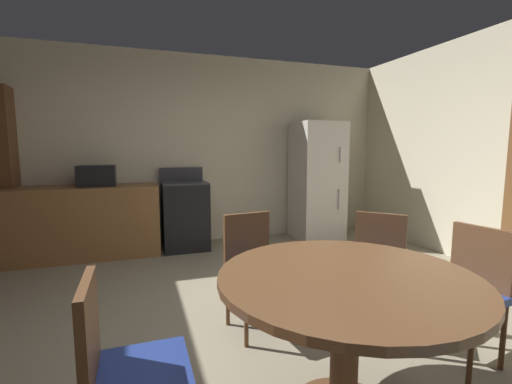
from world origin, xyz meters
TOP-DOWN VIEW (x-y plane):
  - ground_plane at (0.00, 0.00)m, footprint 14.00×14.00m
  - wall_back at (0.00, 2.88)m, footprint 6.04×0.12m
  - kitchen_counter at (-1.68, 2.48)m, footprint 2.08×0.60m
  - oven_range at (-0.29, 2.49)m, footprint 0.60×0.60m
  - refrigerator at (1.71, 2.43)m, footprint 0.68×0.68m
  - microwave at (-1.37, 2.48)m, footprint 0.44×0.32m
  - dining_table at (0.07, -0.88)m, footprint 1.26×1.26m
  - chair_northeast at (0.81, -0.16)m, footprint 0.57×0.57m
  - chair_north at (-0.08, 0.15)m, footprint 0.45×0.45m
  - chair_west at (-0.97, -0.89)m, footprint 0.40×0.40m
  - chair_east at (1.09, -0.71)m, footprint 0.46×0.46m

SIDE VIEW (x-z plane):
  - ground_plane at x=0.00m, z-range 0.00..0.00m
  - kitchen_counter at x=-1.68m, z-range 0.00..0.90m
  - oven_range at x=-0.29m, z-range -0.08..1.02m
  - chair_northeast at x=0.81m, z-range 0.07..0.94m
  - chair_north at x=-0.08m, z-range 0.07..0.94m
  - chair_west at x=-0.97m, z-range 0.07..0.94m
  - chair_east at x=1.09m, z-range 0.07..0.94m
  - dining_table at x=0.07m, z-range 0.23..0.99m
  - refrigerator at x=1.71m, z-range 0.00..1.76m
  - microwave at x=-1.37m, z-range 0.90..1.16m
  - wall_back at x=0.00m, z-range 0.00..2.70m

